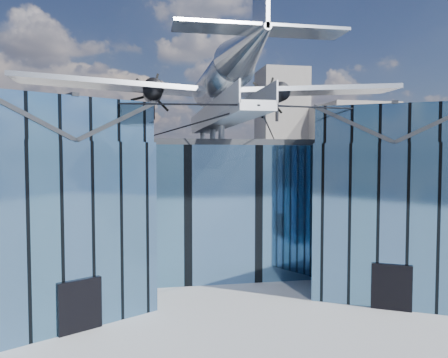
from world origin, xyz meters
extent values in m
plane|color=gray|center=(0.00, 0.00, 0.00)|extent=(120.00, 120.00, 0.00)
cube|color=teal|center=(0.00, 9.00, 4.75)|extent=(28.00, 14.00, 9.50)
cube|color=#222429|center=(0.00, 9.00, 9.70)|extent=(28.00, 14.00, 0.40)
cube|color=teal|center=(-10.50, -1.00, 4.75)|extent=(11.79, 11.43, 9.50)
cube|color=teal|center=(-10.50, -1.00, 10.60)|extent=(11.56, 11.20, 2.20)
cube|color=#222429|center=(-12.45, -2.12, 10.60)|extent=(7.98, 9.23, 2.40)
cube|color=#222429|center=(-8.55, 0.12, 10.60)|extent=(7.98, 9.23, 2.40)
cube|color=#222429|center=(-10.50, -1.00, 11.75)|extent=(4.30, 7.10, 0.18)
cube|color=black|center=(-8.48, -4.51, 1.30)|extent=(2.03, 1.32, 2.60)
cube|color=black|center=(-6.60, 1.25, 4.75)|extent=(0.34, 0.34, 9.50)
cube|color=teal|center=(10.50, -1.00, 4.75)|extent=(11.79, 11.43, 9.50)
cube|color=teal|center=(10.50, -1.00, 10.60)|extent=(11.56, 11.20, 2.20)
cube|color=#222429|center=(8.55, 0.12, 10.60)|extent=(7.98, 9.23, 2.40)
cube|color=#222429|center=(12.45, -2.12, 10.60)|extent=(7.98, 9.23, 2.40)
cube|color=#222429|center=(10.50, -1.00, 11.75)|extent=(4.30, 7.10, 0.18)
cube|color=black|center=(8.48, -4.51, 1.30)|extent=(2.03, 1.32, 2.60)
cube|color=black|center=(6.60, 1.25, 4.75)|extent=(0.34, 0.34, 9.50)
cube|color=#9398A0|center=(0.00, 3.50, 11.10)|extent=(1.80, 21.00, 0.50)
cube|color=#9398A0|center=(-0.90, 3.50, 11.75)|extent=(0.08, 21.00, 1.10)
cube|color=#9398A0|center=(0.90, 3.50, 11.75)|extent=(0.08, 21.00, 1.10)
cylinder|color=#9398A0|center=(0.00, 13.00, 10.43)|extent=(0.44, 0.44, 1.35)
cylinder|color=#9398A0|center=(0.00, 7.00, 10.43)|extent=(0.44, 0.44, 1.35)
cylinder|color=#9398A0|center=(0.00, 3.00, 10.43)|extent=(0.44, 0.44, 1.35)
cylinder|color=#9398A0|center=(0.00, 4.00, 12.05)|extent=(0.70, 0.70, 1.40)
cylinder|color=black|center=(-5.25, -4.00, 11.40)|extent=(10.55, 6.08, 0.69)
cylinder|color=black|center=(5.25, -4.00, 11.40)|extent=(10.55, 6.08, 0.69)
cylinder|color=black|center=(-3.00, 1.50, 10.55)|extent=(6.09, 17.04, 1.19)
cylinder|color=black|center=(3.00, 1.50, 10.55)|extent=(6.09, 17.04, 1.19)
cylinder|color=#AEB4BC|center=(0.00, 4.00, 14.00)|extent=(2.50, 11.00, 2.50)
sphere|color=#AEB4BC|center=(0.00, 9.50, 14.00)|extent=(2.50, 2.50, 2.50)
cube|color=black|center=(0.00, 8.50, 14.69)|extent=(1.60, 1.40, 0.50)
cone|color=#AEB4BC|center=(0.00, -5.00, 14.30)|extent=(2.50, 7.00, 2.50)
cube|color=#AEB4BC|center=(0.00, -7.20, 14.50)|extent=(8.00, 1.80, 0.14)
cube|color=#AEB4BC|center=(-7.00, 5.00, 13.70)|extent=(14.00, 3.20, 1.08)
cylinder|color=black|center=(-4.60, 5.60, 13.45)|extent=(1.44, 3.20, 1.44)
cone|color=black|center=(-4.60, 7.40, 13.45)|extent=(0.70, 0.70, 0.70)
cube|color=black|center=(-4.60, 7.55, 13.45)|extent=(1.05, 0.06, 3.33)
cube|color=black|center=(-4.60, 7.55, 13.45)|extent=(2.53, 0.06, 2.53)
cube|color=black|center=(-4.60, 7.55, 13.45)|extent=(3.33, 0.06, 1.05)
cylinder|color=black|center=(-4.60, 5.00, 12.22)|extent=(0.24, 0.24, 1.75)
cube|color=#AEB4BC|center=(7.00, 5.00, 13.70)|extent=(14.00, 3.20, 1.08)
cylinder|color=black|center=(4.60, 5.60, 13.45)|extent=(1.44, 3.20, 1.44)
cone|color=black|center=(4.60, 7.40, 13.45)|extent=(0.70, 0.70, 0.70)
cube|color=black|center=(4.60, 7.55, 13.45)|extent=(1.05, 0.06, 3.33)
cube|color=black|center=(4.60, 7.55, 13.45)|extent=(2.53, 0.06, 2.53)
cube|color=black|center=(4.60, 7.55, 13.45)|extent=(3.33, 0.06, 1.05)
cylinder|color=black|center=(4.60, 5.00, 12.22)|extent=(0.24, 0.24, 1.75)
cube|color=gray|center=(32.00, 48.00, 9.00)|extent=(12.00, 14.00, 18.00)
cube|color=gray|center=(-20.00, 55.00, 7.00)|extent=(14.00, 10.00, 14.00)
cube|color=gray|center=(22.00, 58.00, 13.00)|extent=(9.00, 9.00, 26.00)
cylinder|color=black|center=(21.32, 7.55, 1.28)|extent=(0.47, 0.47, 2.56)
sphere|color=#1E4618|center=(21.32, 7.55, 3.56)|extent=(4.44, 4.44, 3.35)
camera|label=1|loc=(-5.25, -26.78, 8.73)|focal=35.00mm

